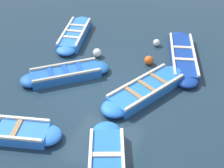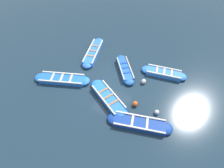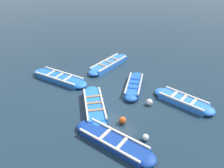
# 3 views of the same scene
# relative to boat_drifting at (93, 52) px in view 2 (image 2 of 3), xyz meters

# --- Properties ---
(ground_plane) EXTENTS (120.00, 120.00, 0.00)m
(ground_plane) POSITION_rel_boat_drifting_xyz_m (-2.79, 2.12, -0.16)
(ground_plane) COLOR #1C303F
(boat_drifting) EXTENTS (1.64, 3.88, 0.37)m
(boat_drifting) POSITION_rel_boat_drifting_xyz_m (0.00, 0.00, 0.00)
(boat_drifting) COLOR blue
(boat_drifting) RESTS_ON ground
(boat_inner_gap) EXTENTS (3.98, 2.21, 0.36)m
(boat_inner_gap) POSITION_rel_boat_drifting_xyz_m (0.43, 3.52, -0.01)
(boat_inner_gap) COLOR blue
(boat_inner_gap) RESTS_ON ground
(boat_centre) EXTENTS (3.32, 1.35, 0.37)m
(boat_centre) POSITION_rel_boat_drifting_xyz_m (-5.74, -0.35, 0.00)
(boat_centre) COLOR blue
(boat_centre) RESTS_ON ground
(boat_stern_in) EXTENTS (3.87, 1.78, 0.35)m
(boat_stern_in) POSITION_rel_boat_drifting_xyz_m (-5.67, 4.21, -0.01)
(boat_stern_in) COLOR navy
(boat_stern_in) RESTS_ON ground
(boat_broadside) EXTENTS (2.52, 2.89, 0.38)m
(boat_broadside) POSITION_rel_boat_drifting_xyz_m (-3.10, 0.60, 0.00)
(boat_broadside) COLOR #1E59AD
(boat_broadside) RESTS_ON ground
(boat_mid_row) EXTENTS (3.53, 2.42, 0.38)m
(boat_mid_row) POSITION_rel_boat_drifting_xyz_m (-3.23, 3.46, 0.01)
(boat_mid_row) COLOR blue
(boat_mid_row) RESTS_ON ground
(buoy_orange_near) EXTENTS (0.33, 0.33, 0.33)m
(buoy_orange_near) POSITION_rel_boat_drifting_xyz_m (-4.94, 3.09, 0.01)
(buoy_orange_near) COLOR #E05119
(buoy_orange_near) RESTS_ON ground
(buoy_yellow_far) EXTENTS (0.29, 0.29, 0.29)m
(buoy_yellow_far) POSITION_rel_boat_drifting_xyz_m (-6.33, 3.03, -0.02)
(buoy_yellow_far) COLOR silver
(buoy_yellow_far) RESTS_ON ground
(buoy_white_drifting) EXTENTS (0.33, 0.33, 0.33)m
(buoy_white_drifting) POSITION_rel_boat_drifting_xyz_m (-4.74, 1.09, 0.01)
(buoy_white_drifting) COLOR silver
(buoy_white_drifting) RESTS_ON ground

